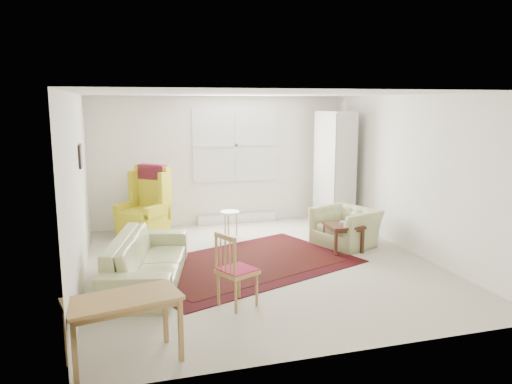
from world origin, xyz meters
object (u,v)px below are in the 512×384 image
object	(u,v)px
cabinet	(335,169)
wingback_chair	(142,202)
coffee_table	(343,237)
stool	(230,224)
armchair	(346,223)
desk_chair	(237,269)
sofa	(147,251)
desk	(124,331)

from	to	relation	value
cabinet	wingback_chair	bearing A→B (deg)	174.40
coffee_table	stool	xyz separation A→B (m)	(-1.56, 1.36, 0.01)
armchair	stool	distance (m)	2.05
armchair	desk_chair	distance (m)	3.09
cabinet	desk_chair	world-z (taller)	cabinet
sofa	armchair	distance (m)	3.45
wingback_chair	cabinet	world-z (taller)	cabinet
armchair	coffee_table	bearing A→B (deg)	-55.03
sofa	coffee_table	world-z (taller)	sofa
desk	desk_chair	size ratio (longest dim) A/B	1.13
armchair	coffee_table	size ratio (longest dim) A/B	1.76
wingback_chair	desk	distance (m)	4.49
stool	cabinet	size ratio (longest dim) A/B	0.21
coffee_table	armchair	bearing A→B (deg)	57.50
sofa	coffee_table	xyz separation A→B (m)	(3.16, 0.60, -0.22)
desk	armchair	bearing A→B (deg)	38.65
sofa	desk	world-z (taller)	sofa
wingback_chair	desk	size ratio (longest dim) A/B	1.25
coffee_table	stool	bearing A→B (deg)	139.02
wingback_chair	coffee_table	size ratio (longest dim) A/B	2.33
armchair	sofa	bearing A→B (deg)	-97.66
armchair	cabinet	bearing A→B (deg)	140.35
sofa	armchair	size ratio (longest dim) A/B	2.28
wingback_chair	armchair	bearing A→B (deg)	15.18
armchair	stool	size ratio (longest dim) A/B	2.08
coffee_table	desk	bearing A→B (deg)	-142.75
coffee_table	desk_chair	bearing A→B (deg)	-142.48
armchair	wingback_chair	xyz separation A→B (m)	(-3.24, 1.49, 0.26)
wingback_chair	coffee_table	distance (m)	3.56
sofa	desk_chair	bearing A→B (deg)	-124.91
armchair	stool	xyz separation A→B (m)	(-1.74, 1.08, -0.14)
armchair	desk	size ratio (longest dim) A/B	0.94
wingback_chair	desk_chair	xyz separation A→B (m)	(0.86, -3.46, -0.18)
armchair	cabinet	distance (m)	1.59
cabinet	desk	bearing A→B (deg)	-137.17
sofa	coffee_table	bearing A→B (deg)	-65.47
wingback_chair	coffee_table	xyz separation A→B (m)	(3.06, -1.77, -0.41)
desk	desk_chair	distance (m)	1.66
sofa	wingback_chair	size ratio (longest dim) A/B	1.72
sofa	desk_chair	xyz separation A→B (m)	(0.96, -1.09, 0.01)
cabinet	desk_chair	size ratio (longest dim) A/B	2.45
sofa	desk_chair	distance (m)	1.45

